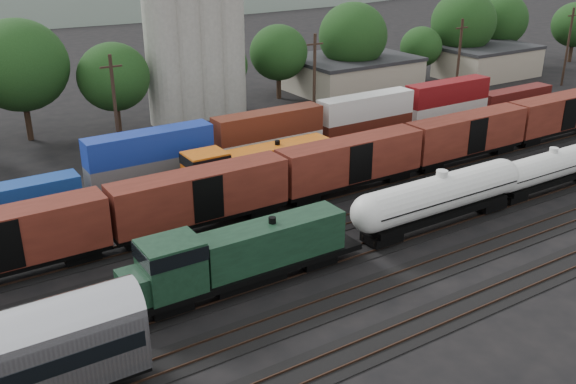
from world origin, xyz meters
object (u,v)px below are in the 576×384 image
tank_car_a (440,196)px  green_locomotive (233,257)px  orange_locomotive (250,167)px  grain_silo (194,31)px

tank_car_a → green_locomotive: bearing=-180.0°
tank_car_a → orange_locomotive: (-9.49, 15.00, -0.22)m
tank_car_a → grain_silo: bearing=93.6°
green_locomotive → tank_car_a: (19.29, 0.00, 0.08)m
green_locomotive → tank_car_a: bearing=0.0°
green_locomotive → grain_silo: size_ratio=0.62×
grain_silo → orange_locomotive: bearing=-104.9°
green_locomotive → orange_locomotive: (9.80, 15.00, -0.13)m
tank_car_a → orange_locomotive: bearing=122.3°
green_locomotive → tank_car_a: 19.29m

